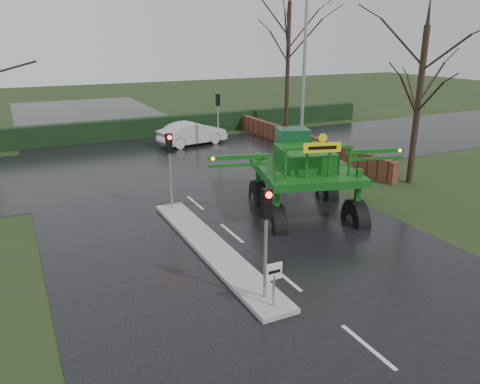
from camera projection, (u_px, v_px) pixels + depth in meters
name	position (u px, v px, depth m)	size (l,w,h in m)	color
ground	(284.00, 278.00, 15.18)	(140.00, 140.00, 0.00)	black
road_main	(181.00, 191.00, 23.68)	(14.00, 80.00, 0.02)	black
road_cross	(148.00, 164.00, 28.78)	(80.00, 12.00, 0.02)	black
median_island	(211.00, 248.00, 17.16)	(1.20, 10.00, 0.16)	gray
hedge_row	(118.00, 130.00, 35.35)	(44.00, 0.90, 1.50)	black
brick_wall	(293.00, 139.00, 33.02)	(0.40, 20.00, 1.20)	#592D1E
keep_left_sign	(274.00, 278.00, 13.02)	(0.50, 0.07, 1.35)	gray
traffic_signal_near	(266.00, 221.00, 12.96)	(0.26, 0.33, 3.52)	gray
traffic_signal_mid	(170.00, 155.00, 20.19)	(0.26, 0.33, 3.52)	gray
traffic_signal_far	(218.00, 107.00, 34.12)	(0.26, 0.33, 3.52)	gray
street_light_right	(300.00, 63.00, 26.95)	(3.85, 0.30, 10.00)	gray
tree_right_near	(420.00, 84.00, 23.49)	(5.60, 5.60, 9.64)	black
tree_right_far	(288.00, 50.00, 36.47)	(7.00, 7.00, 12.05)	black
crop_sprayer	(276.00, 172.00, 18.70)	(8.37, 6.29, 4.84)	black
white_sedan	(193.00, 145.00, 33.90)	(1.75, 5.02, 1.65)	silver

